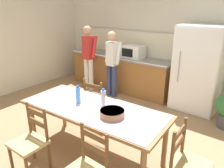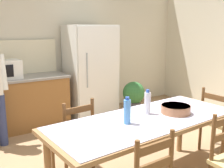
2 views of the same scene
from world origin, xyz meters
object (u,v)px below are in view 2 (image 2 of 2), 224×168
serving_bowl (176,109)px  chair_side_far_left (74,137)px  chair_head_end (218,122)px  dining_table (147,125)px  potted_plant (134,96)px  bottle_off_centre (147,103)px  refrigerator (91,71)px  bottle_near_centre (127,111)px  microwave (4,70)px

serving_bowl → chair_side_far_left: (-0.89, 0.74, -0.38)m
serving_bowl → chair_head_end: chair_head_end is taller
dining_table → serving_bowl: (0.38, -0.04, 0.13)m
dining_table → potted_plant: dining_table is taller
bottle_off_centre → chair_side_far_left: 0.96m
serving_bowl → potted_plant: 2.35m
chair_side_far_left → potted_plant: (1.93, 1.33, -0.06)m
refrigerator → serving_bowl: (-0.31, -2.50, -0.06)m
chair_side_far_left → serving_bowl: bearing=136.0°
refrigerator → serving_bowl: 2.52m
dining_table → serving_bowl: size_ratio=6.81×
refrigerator → bottle_off_centre: 2.41m
refrigerator → bottle_near_centre: 2.64m
bottle_off_centre → chair_head_end: bearing=-1.8°
chair_head_end → chair_side_far_left: size_ratio=1.00×
chair_head_end → refrigerator: bearing=13.9°
microwave → dining_table: bearing=-70.2°
chair_head_end → potted_plant: 1.95m
bottle_near_centre → bottle_off_centre: size_ratio=1.00×
dining_table → chair_side_far_left: size_ratio=2.39×
chair_head_end → bottle_near_centre: bearing=91.1°
bottle_near_centre → potted_plant: (1.68, 2.04, -0.51)m
serving_bowl → chair_head_end: 1.06m
refrigerator → bottle_near_centre: bearing=-111.1°
bottle_off_centre → serving_bowl: bottle_off_centre is taller
serving_bowl → bottle_near_centre: bearing=177.3°
microwave → potted_plant: microwave is taller
serving_bowl → potted_plant: (1.04, 2.07, -0.44)m
potted_plant → dining_table: bearing=-125.0°
chair_head_end → microwave: bearing=41.3°
microwave → bottle_near_centre: microwave is taller
bottle_near_centre → potted_plant: 2.69m
microwave → serving_bowl: bearing=-63.2°
refrigerator → chair_side_far_left: size_ratio=1.94×
chair_side_far_left → potted_plant: chair_side_far_left is taller
dining_table → potted_plant: 2.49m
refrigerator → dining_table: 2.55m
chair_side_far_left → bottle_off_centre: bearing=132.3°
dining_table → serving_bowl: bearing=-6.7°
bottle_off_centre → serving_bowl: (0.28, -0.16, -0.07)m
refrigerator → microwave: (-1.58, 0.02, 0.17)m
bottle_near_centre → potted_plant: bottle_near_centre is taller
bottle_near_centre → dining_table: bearing=3.0°
microwave → serving_bowl: (1.27, -2.51, -0.22)m
serving_bowl → potted_plant: size_ratio=0.48×
microwave → bottle_off_centre: 2.56m
dining_table → potted_plant: size_ratio=3.27×
bottle_near_centre → serving_bowl: (0.64, -0.03, -0.07)m
microwave → chair_head_end: microwave is taller
bottle_off_centre → chair_side_far_left: bottle_off_centre is taller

